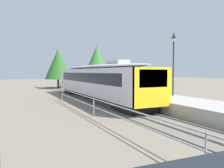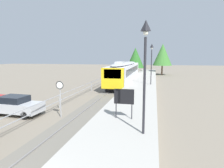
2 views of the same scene
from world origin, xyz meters
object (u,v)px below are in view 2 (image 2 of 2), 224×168
Objects in this scene: platform_notice_board at (124,98)px; parked_hatchback_silver at (16,105)px; platform_lamp_near_end at (145,56)px; platform_lamp_mid_platform at (152,56)px; commuter_train at (125,71)px; speed_limit_sign at (60,90)px.

parked_hatchback_silver is at bearing 169.43° from platform_notice_board.
platform_lamp_mid_platform is at bearing 90.00° from platform_lamp_near_end.
parked_hatchback_silver is at bearing -106.15° from commuter_train.
platform_lamp_near_end is 2.97× the size of platform_notice_board.
speed_limit_sign is at bearing 148.63° from platform_lamp_near_end.
platform_lamp_mid_platform is 14.63m from speed_limit_sign.
commuter_train is 21.43m from platform_notice_board.
platform_lamp_near_end is 1.31× the size of parked_hatchback_silver.
platform_notice_board reaches higher than parked_hatchback_silver.
platform_notice_board is at bearing -19.79° from speed_limit_sign.
speed_limit_sign is (-5.15, 1.85, -0.06)m from platform_notice_board.
platform_lamp_near_end is 3.45m from platform_notice_board.
platform_lamp_mid_platform is 2.97× the size of platform_notice_board.
platform_lamp_near_end reaches higher than commuter_train.
commuter_train is 4.91× the size of parked_hatchback_silver.
platform_lamp_near_end is 16.82m from platform_lamp_mid_platform.
platform_lamp_near_end is at bearing -58.15° from platform_notice_board.
commuter_train is 20.38m from parked_hatchback_silver.
commuter_train is at bearing 84.26° from speed_limit_sign.
parked_hatchback_silver is (-10.15, -13.09, -3.83)m from platform_lamp_mid_platform.
speed_limit_sign is at bearing -116.53° from platform_lamp_mid_platform.
platform_notice_board is at bearing 121.85° from platform_lamp_near_end.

